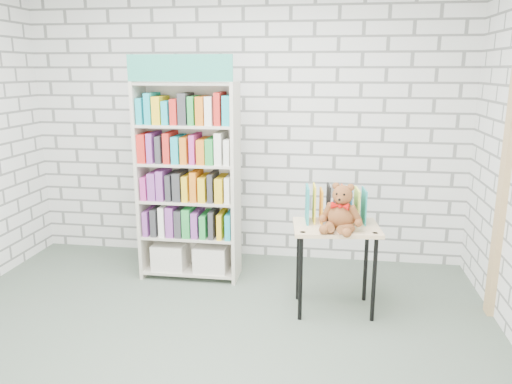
# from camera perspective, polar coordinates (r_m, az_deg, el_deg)

# --- Properties ---
(ground) EXTENTS (4.50, 4.50, 0.00)m
(ground) POSITION_cam_1_polar(r_m,az_deg,el_deg) (3.73, -6.79, -17.91)
(ground) COLOR #4C5B4D
(ground) RESTS_ON ground
(room_shell) EXTENTS (4.52, 4.02, 2.81)m
(room_shell) POSITION_cam_1_polar(r_m,az_deg,el_deg) (3.18, -7.71, 10.58)
(room_shell) COLOR silver
(room_shell) RESTS_ON ground
(bookshelf) EXTENTS (0.93, 0.36, 2.08)m
(bookshelf) POSITION_cam_1_polar(r_m,az_deg,el_deg) (4.70, -7.67, 1.34)
(bookshelf) COLOR beige
(bookshelf) RESTS_ON ground
(display_table) EXTENTS (0.73, 0.55, 0.74)m
(display_table) POSITION_cam_1_polar(r_m,az_deg,el_deg) (4.11, 9.10, -5.19)
(display_table) COLOR #E0B486
(display_table) RESTS_ON ground
(table_books) EXTENTS (0.50, 0.26, 0.28)m
(table_books) POSITION_cam_1_polar(r_m,az_deg,el_deg) (4.14, 9.05, -1.48)
(table_books) COLOR teal
(table_books) RESTS_ON display_table
(teddy_bear) EXTENTS (0.34, 0.33, 0.37)m
(teddy_bear) POSITION_cam_1_polar(r_m,az_deg,el_deg) (3.93, 9.72, -2.23)
(teddy_bear) COLOR brown
(teddy_bear) RESTS_ON display_table
(door_trim) EXTENTS (0.05, 0.12, 2.10)m
(door_trim) POSITION_cam_1_polar(r_m,az_deg,el_deg) (4.32, 26.39, 0.24)
(door_trim) COLOR tan
(door_trim) RESTS_ON ground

